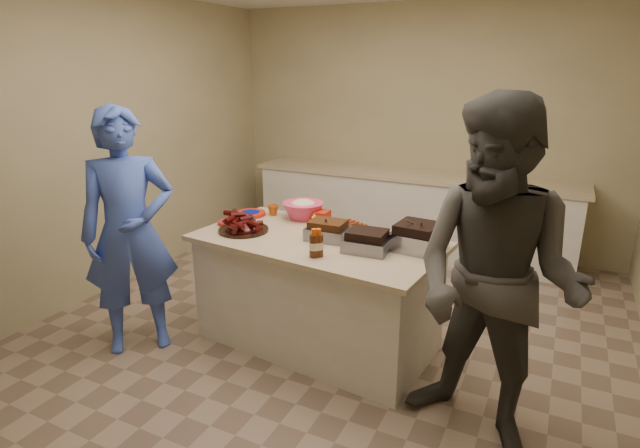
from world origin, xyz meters
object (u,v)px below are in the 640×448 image
at_px(bbq_bottle_b, 318,256).
at_px(plastic_cup, 273,215).
at_px(guest_gray, 478,437).
at_px(mustard_bottle, 314,227).
at_px(rib_platter, 244,231).
at_px(guest_blue, 143,343).
at_px(roasting_pan, 416,249).
at_px(island, 317,341).
at_px(bbq_bottle_a, 314,257).
at_px(coleslaw_bowl, 303,218).

bearing_deg(bbq_bottle_b, plastic_cup, 138.07).
height_order(bbq_bottle_b, plastic_cup, bbq_bottle_b).
distance_m(bbq_bottle_b, guest_gray, 1.43).
bearing_deg(mustard_bottle, rib_platter, -142.64).
height_order(mustard_bottle, guest_blue, mustard_bottle).
relative_size(bbq_bottle_b, guest_gray, 0.10).
bearing_deg(rib_platter, mustard_bottle, 37.36).
bearing_deg(roasting_pan, guest_blue, -153.06).
height_order(bbq_bottle_b, guest_blue, bbq_bottle_b).
bearing_deg(island, guest_blue, -146.72).
bearing_deg(bbq_bottle_a, island, 113.54).
relative_size(island, rib_platter, 4.69).
distance_m(guest_blue, guest_gray, 2.48).
bearing_deg(island, roasting_pan, 15.59).
height_order(roasting_pan, bbq_bottle_b, bbq_bottle_b).
bearing_deg(mustard_bottle, roasting_pan, -8.78).
height_order(coleslaw_bowl, guest_gray, coleslaw_bowl).
relative_size(roasting_pan, mustard_bottle, 2.88).
distance_m(coleslaw_bowl, plastic_cup, 0.27).
bearing_deg(bbq_bottle_a, coleslaw_bowl, 122.72).
distance_m(plastic_cup, guest_blue, 1.43).
height_order(coleslaw_bowl, bbq_bottle_a, coleslaw_bowl).
bearing_deg(roasting_pan, bbq_bottle_b, -136.70).
bearing_deg(guest_blue, bbq_bottle_a, -32.79).
relative_size(guest_blue, guest_gray, 0.93).
relative_size(island, bbq_bottle_a, 9.23).
height_order(rib_platter, coleslaw_bowl, coleslaw_bowl).
bearing_deg(guest_gray, bbq_bottle_a, -171.62).
bearing_deg(rib_platter, plastic_cup, 92.38).
distance_m(island, guest_gray, 1.39).
relative_size(island, guest_blue, 0.99).
xyz_separation_m(rib_platter, roasting_pan, (1.28, 0.20, 0.00)).
bearing_deg(coleslaw_bowl, bbq_bottle_b, -55.34).
distance_m(rib_platter, guest_gray, 2.10).
bearing_deg(coleslaw_bowl, roasting_pan, -15.66).
distance_m(island, rib_platter, 1.03).
distance_m(rib_platter, coleslaw_bowl, 0.55).
distance_m(bbq_bottle_a, mustard_bottle, 0.64).
height_order(bbq_bottle_a, bbq_bottle_b, bbq_bottle_a).
height_order(rib_platter, roasting_pan, rib_platter).
relative_size(roasting_pan, guest_gray, 0.16).
relative_size(roasting_pan, bbq_bottle_a, 1.62).
relative_size(rib_platter, guest_blue, 0.21).
xyz_separation_m(roasting_pan, guest_blue, (-1.89, -0.73, -0.84)).
bearing_deg(mustard_bottle, bbq_bottle_b, -60.80).
height_order(bbq_bottle_a, guest_blue, bbq_bottle_a).
relative_size(island, mustard_bottle, 16.40).
xyz_separation_m(coleslaw_bowl, mustard_bottle, (0.18, -0.16, 0.00)).
xyz_separation_m(rib_platter, bbq_bottle_a, (0.72, -0.24, 0.00)).
height_order(rib_platter, bbq_bottle_a, bbq_bottle_a).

